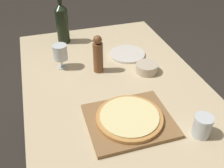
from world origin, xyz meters
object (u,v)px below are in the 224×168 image
Objects in this scene: wine_bottle at (62,23)px; wine_glass at (60,53)px; pepper_mill at (98,55)px; pizza at (129,117)px; small_bowl at (147,68)px.

wine_bottle is 0.34m from wine_glass.
pepper_mill is 0.23m from wine_glass.
pepper_mill is (-0.03, 0.46, 0.08)m from pizza.
wine_bottle reaches higher than small_bowl.
pepper_mill is at bearing -26.91° from wine_glass.
pizza is at bearing -67.86° from wine_glass.
wine_bottle reaches higher than pizza.
pizza is 0.88× the size of wine_bottle.
pizza is at bearing -79.60° from wine_bottle.
pizza is 0.61m from wine_glass.
pepper_mill is at bearing -72.44° from wine_bottle.
wine_glass is at bearing 153.09° from pepper_mill.
wine_bottle reaches higher than wine_glass.
small_bowl is (0.41, -0.53, -0.12)m from wine_bottle.
pizza is 0.47m from pepper_mill.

